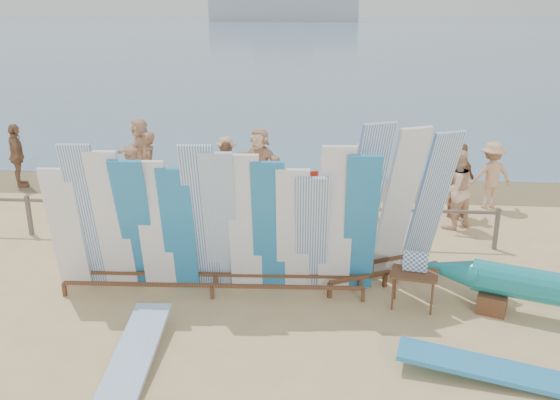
# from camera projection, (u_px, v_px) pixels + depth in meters

# --- Properties ---
(ground) EXTENTS (160.00, 160.00, 0.00)m
(ground) POSITION_uv_depth(u_px,v_px,m) (175.00, 307.00, 9.96)
(ground) COLOR tan
(ground) RESTS_ON ground
(ocean) EXTENTS (320.00, 240.00, 0.02)m
(ocean) POSITION_uv_depth(u_px,v_px,m) (320.00, 28.00, 131.09)
(ocean) COLOR slate
(ocean) RESTS_ON ground
(wet_sand_strip) EXTENTS (40.00, 2.60, 0.01)m
(wet_sand_strip) POSITION_uv_depth(u_px,v_px,m) (239.00, 184.00, 16.78)
(wet_sand_strip) COLOR brown
(wet_sand_strip) RESTS_ON ground
(distant_ship) EXTENTS (45.00, 8.00, 14.00)m
(distant_ship) POSITION_uv_depth(u_px,v_px,m) (284.00, 3.00, 179.57)
(distant_ship) COLOR #999EA3
(distant_ship) RESTS_ON ocean
(fence) EXTENTS (12.08, 0.08, 0.90)m
(fence) POSITION_uv_depth(u_px,v_px,m) (209.00, 213.00, 12.60)
(fence) COLOR #66574D
(fence) RESTS_ON ground
(main_surfboard_rack) EXTENTS (5.62, 0.99, 2.76)m
(main_surfboard_rack) POSITION_uv_depth(u_px,v_px,m) (212.00, 227.00, 10.07)
(main_surfboard_rack) COLOR brown
(main_surfboard_rack) RESTS_ON ground
(side_surfboard_rack) EXTENTS (2.75, 1.89, 3.04)m
(side_surfboard_rack) POSITION_uv_depth(u_px,v_px,m) (383.00, 210.00, 10.48)
(side_surfboard_rack) COLOR brown
(side_surfboard_rack) RESTS_ON ground
(vendor_table) EXTENTS (0.86, 0.68, 1.01)m
(vendor_table) POSITION_uv_depth(u_px,v_px,m) (413.00, 289.00, 9.87)
(vendor_table) COLOR brown
(vendor_table) RESTS_ON ground
(flat_board_d) EXTENTS (2.75, 1.12, 0.28)m
(flat_board_d) POSITION_uv_depth(u_px,v_px,m) (497.00, 380.00, 8.04)
(flat_board_d) COLOR #257EBA
(flat_board_d) RESTS_ON ground
(flat_board_a) EXTENTS (0.69, 2.72, 0.32)m
(flat_board_a) POSITION_uv_depth(u_px,v_px,m) (133.00, 369.00, 8.26)
(flat_board_a) COLOR #8BB1DF
(flat_board_a) RESTS_ON ground
(beach_chair_left) EXTENTS (0.63, 0.66, 0.96)m
(beach_chair_left) POSITION_uv_depth(u_px,v_px,m) (194.00, 219.00, 13.24)
(beach_chair_left) COLOR red
(beach_chair_left) RESTS_ON ground
(beach_chair_right) EXTENTS (0.63, 0.65, 0.90)m
(beach_chair_right) POSITION_uv_depth(u_px,v_px,m) (229.00, 209.00, 13.92)
(beach_chair_right) COLOR red
(beach_chair_right) RESTS_ON ground
(stroller) EXTENTS (0.81, 0.97, 1.15)m
(stroller) POSITION_uv_depth(u_px,v_px,m) (321.00, 204.00, 13.71)
(stroller) COLOR red
(stroller) RESTS_ON ground
(beachgoer_6) EXTENTS (0.98, 0.70, 1.82)m
(beachgoer_6) POSITION_uv_depth(u_px,v_px,m) (363.00, 179.00, 14.03)
(beachgoer_6) COLOR tan
(beachgoer_6) RESTS_ON ground
(beachgoer_4) EXTENTS (1.08, 0.83, 1.70)m
(beachgoer_4) POSITION_uv_depth(u_px,v_px,m) (227.00, 175.00, 14.56)
(beachgoer_4) COLOR #8C6042
(beachgoer_4) RESTS_ON ground
(beachgoer_10) EXTENTS (1.13, 1.00, 1.82)m
(beachgoer_10) POSITION_uv_depth(u_px,v_px,m) (457.00, 180.00, 13.92)
(beachgoer_10) COLOR #8C6042
(beachgoer_10) RESTS_ON ground
(beachgoer_5) EXTENTS (1.71, 1.36, 1.81)m
(beachgoer_5) POSITION_uv_depth(u_px,v_px,m) (260.00, 162.00, 15.58)
(beachgoer_5) COLOR beige
(beachgoer_5) RESTS_ON ground
(beachgoer_extra_0) EXTENTS (1.16, 0.66, 1.68)m
(beachgoer_extra_0) POSITION_uv_depth(u_px,v_px,m) (491.00, 175.00, 14.59)
(beachgoer_extra_0) COLOR tan
(beachgoer_extra_0) RESTS_ON ground
(beachgoer_1) EXTENTS (0.57, 0.74, 1.81)m
(beachgoer_1) POSITION_uv_depth(u_px,v_px,m) (149.00, 167.00, 15.07)
(beachgoer_1) COLOR #8C6042
(beachgoer_1) RESTS_ON ground
(beachgoer_3) EXTENTS (1.06, 0.87, 1.53)m
(beachgoer_3) POSITION_uv_depth(u_px,v_px,m) (226.00, 165.00, 15.83)
(beachgoer_3) COLOR tan
(beachgoer_3) RESTS_ON ground
(beachgoer_2) EXTENTS (0.38, 0.77, 1.58)m
(beachgoer_2) POSITION_uv_depth(u_px,v_px,m) (134.00, 178.00, 14.51)
(beachgoer_2) COLOR beige
(beachgoer_2) RESTS_ON ground
(beachgoer_11) EXTENTS (0.90, 1.75, 1.80)m
(beachgoer_11) POSITION_uv_depth(u_px,v_px,m) (140.00, 149.00, 17.00)
(beachgoer_11) COLOR beige
(beachgoer_11) RESTS_ON ground
(beachgoer_8) EXTENTS (0.97, 0.83, 1.81)m
(beachgoer_8) POSITION_uv_depth(u_px,v_px,m) (455.00, 189.00, 13.26)
(beachgoer_8) COLOR beige
(beachgoer_8) RESTS_ON ground
(beachgoer_extra_1) EXTENTS (0.91, 1.12, 1.77)m
(beachgoer_extra_1) POSITION_uv_depth(u_px,v_px,m) (17.00, 156.00, 16.28)
(beachgoer_extra_1) COLOR #8C6042
(beachgoer_extra_1) RESTS_ON ground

